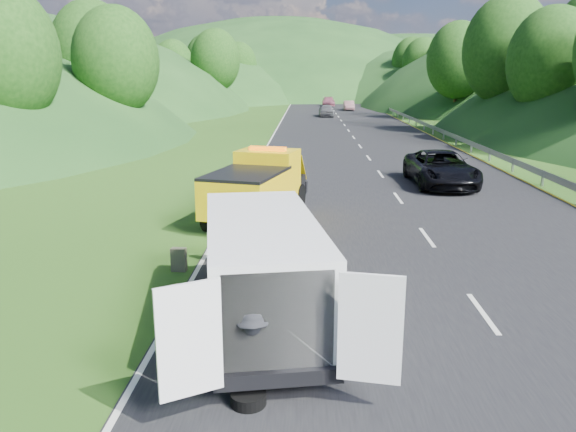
{
  "coord_description": "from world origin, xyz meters",
  "views": [
    {
      "loc": [
        -0.95,
        -13.71,
        5.18
      ],
      "look_at": [
        -1.46,
        1.62,
        1.3
      ],
      "focal_mm": 35.0,
      "sensor_mm": 36.0,
      "label": 1
    }
  ],
  "objects_px": {
    "child": "(227,293)",
    "passing_suv": "(440,185)",
    "tow_truck": "(258,186)",
    "suitcase": "(179,260)",
    "white_van": "(262,266)",
    "spare_tire": "(248,405)",
    "worker": "(253,401)",
    "woman": "(234,266)"
  },
  "relations": [
    {
      "from": "child",
      "to": "suitcase",
      "type": "distance_m",
      "value": 2.2
    },
    {
      "from": "tow_truck",
      "to": "child",
      "type": "relative_size",
      "value": 6.67
    },
    {
      "from": "worker",
      "to": "spare_tire",
      "type": "relative_size",
      "value": 2.73
    },
    {
      "from": "worker",
      "to": "suitcase",
      "type": "xyz_separation_m",
      "value": [
        -2.6,
        6.17,
        0.32
      ]
    },
    {
      "from": "white_van",
      "to": "suitcase",
      "type": "relative_size",
      "value": 10.96
    },
    {
      "from": "tow_truck",
      "to": "passing_suv",
      "type": "relative_size",
      "value": 1.07
    },
    {
      "from": "suitcase",
      "to": "passing_suv",
      "type": "bearing_deg",
      "value": 51.63
    },
    {
      "from": "white_van",
      "to": "passing_suv",
      "type": "relative_size",
      "value": 1.21
    },
    {
      "from": "passing_suv",
      "to": "spare_tire",
      "type": "bearing_deg",
      "value": -112.5
    },
    {
      "from": "tow_truck",
      "to": "passing_suv",
      "type": "bearing_deg",
      "value": 54.68
    },
    {
      "from": "suitcase",
      "to": "child",
      "type": "bearing_deg",
      "value": -45.33
    },
    {
      "from": "white_van",
      "to": "child",
      "type": "relative_size",
      "value": 7.51
    },
    {
      "from": "child",
      "to": "passing_suv",
      "type": "height_order",
      "value": "passing_suv"
    },
    {
      "from": "worker",
      "to": "passing_suv",
      "type": "xyz_separation_m",
      "value": [
        7.26,
        18.61,
        0.0
      ]
    },
    {
      "from": "tow_truck",
      "to": "suitcase",
      "type": "bearing_deg",
      "value": -91.32
    },
    {
      "from": "worker",
      "to": "suitcase",
      "type": "distance_m",
      "value": 6.7
    },
    {
      "from": "tow_truck",
      "to": "spare_tire",
      "type": "bearing_deg",
      "value": -70.83
    },
    {
      "from": "spare_tire",
      "to": "passing_suv",
      "type": "xyz_separation_m",
      "value": [
        7.32,
        18.74,
        0.0
      ]
    },
    {
      "from": "child",
      "to": "worker",
      "type": "height_order",
      "value": "worker"
    },
    {
      "from": "suitcase",
      "to": "white_van",
      "type": "bearing_deg",
      "value": -53.15
    },
    {
      "from": "tow_truck",
      "to": "passing_suv",
      "type": "xyz_separation_m",
      "value": [
        8.18,
        6.76,
        -1.25
      ]
    },
    {
      "from": "passing_suv",
      "to": "tow_truck",
      "type": "bearing_deg",
      "value": -141.57
    },
    {
      "from": "white_van",
      "to": "woman",
      "type": "relative_size",
      "value": 4.11
    },
    {
      "from": "worker",
      "to": "spare_tire",
      "type": "bearing_deg",
      "value": -130.13
    },
    {
      "from": "suitcase",
      "to": "spare_tire",
      "type": "bearing_deg",
      "value": -68.12
    },
    {
      "from": "worker",
      "to": "passing_suv",
      "type": "bearing_deg",
      "value": 56.86
    },
    {
      "from": "white_van",
      "to": "woman",
      "type": "bearing_deg",
      "value": 96.13
    },
    {
      "from": "white_van",
      "to": "worker",
      "type": "relative_size",
      "value": 4.43
    },
    {
      "from": "woman",
      "to": "passing_suv",
      "type": "distance_m",
      "value": 14.65
    },
    {
      "from": "tow_truck",
      "to": "white_van",
      "type": "height_order",
      "value": "tow_truck"
    },
    {
      "from": "tow_truck",
      "to": "suitcase",
      "type": "distance_m",
      "value": 6.0
    },
    {
      "from": "worker",
      "to": "white_van",
      "type": "bearing_deg",
      "value": 79.64
    },
    {
      "from": "white_van",
      "to": "child",
      "type": "bearing_deg",
      "value": 108.84
    },
    {
      "from": "child",
      "to": "tow_truck",
      "type": "bearing_deg",
      "value": 121.91
    },
    {
      "from": "woman",
      "to": "spare_tire",
      "type": "distance_m",
      "value": 6.83
    },
    {
      "from": "white_van",
      "to": "spare_tire",
      "type": "xyz_separation_m",
      "value": [
        0.01,
        -2.93,
        -1.34
      ]
    },
    {
      "from": "white_van",
      "to": "woman",
      "type": "xyz_separation_m",
      "value": [
        -1.09,
        3.82,
        -1.34
      ]
    },
    {
      "from": "tow_truck",
      "to": "worker",
      "type": "bearing_deg",
      "value": -70.46
    },
    {
      "from": "tow_truck",
      "to": "suitcase",
      "type": "height_order",
      "value": "tow_truck"
    },
    {
      "from": "woman",
      "to": "passing_suv",
      "type": "bearing_deg",
      "value": -40.26
    },
    {
      "from": "woman",
      "to": "spare_tire",
      "type": "xyz_separation_m",
      "value": [
        1.1,
        -6.75,
        0.0
      ]
    },
    {
      "from": "suitcase",
      "to": "tow_truck",
      "type": "bearing_deg",
      "value": 73.58
    }
  ]
}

